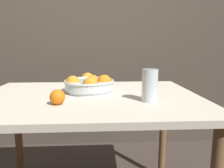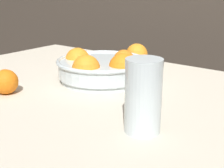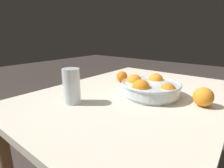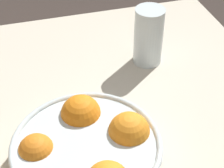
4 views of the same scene
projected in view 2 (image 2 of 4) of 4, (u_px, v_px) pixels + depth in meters
dining_table at (85, 114)px, 0.94m from camera, size 1.16×0.84×0.74m
fruit_bowl at (101, 68)px, 0.97m from camera, size 0.28×0.28×0.10m
juice_glass at (143, 98)px, 0.62m from camera, size 0.07×0.07×0.15m
orange_loose_near_bowl at (6, 82)px, 0.85m from camera, size 0.07×0.07×0.07m
orange_loose_front at (137, 54)px, 1.15m from camera, size 0.08×0.08×0.08m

